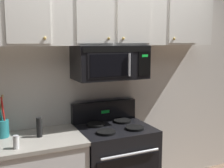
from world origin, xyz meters
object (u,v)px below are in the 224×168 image
pepper_mill (39,127)px  utensil_crock_teal (2,127)px  stove_range (115,166)px  over_range_microwave (110,62)px  salt_shaker (16,142)px

pepper_mill → utensil_crock_teal: bearing=156.2°
utensil_crock_teal → stove_range: bearing=-8.7°
over_range_microwave → utensil_crock_teal: (-1.09, 0.05, -0.58)m
utensil_crock_teal → pepper_mill: (0.32, -0.14, -0.00)m
stove_range → over_range_microwave: 1.11m
salt_shaker → pepper_mill: bearing=42.7°
salt_shaker → stove_range: bearing=10.6°
over_range_microwave → salt_shaker: over_range_microwave is taller
stove_range → over_range_microwave: (-0.00, 0.12, 1.11)m
utensil_crock_teal → pepper_mill: bearing=-23.8°
salt_shaker → pepper_mill: pepper_mill is taller
over_range_microwave → pepper_mill: (-0.77, -0.09, -0.58)m
stove_range → salt_shaker: stove_range is taller
over_range_microwave → pepper_mill: 0.97m
over_range_microwave → salt_shaker: size_ratio=6.72×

